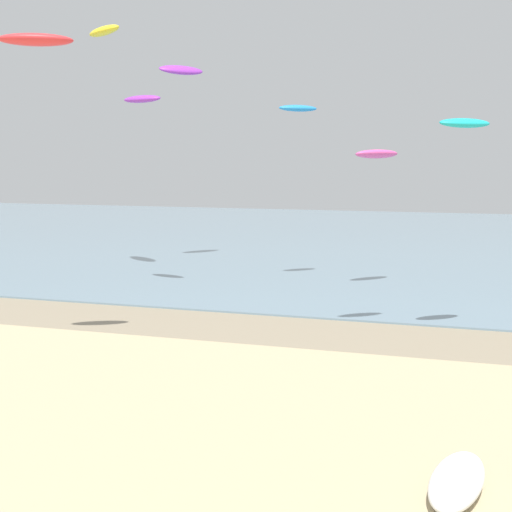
# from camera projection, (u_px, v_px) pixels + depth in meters

# --- Properties ---
(wet_sand_strip) EXTENTS (120.00, 5.48, 0.01)m
(wet_sand_strip) POSITION_uv_depth(u_px,v_px,m) (362.00, 336.00, 31.43)
(wet_sand_strip) COLOR gray
(wet_sand_strip) RESTS_ON ground
(sea) EXTENTS (160.00, 70.00, 0.10)m
(sea) POSITION_uv_depth(u_px,v_px,m) (422.00, 241.00, 67.15)
(sea) COLOR slate
(sea) RESTS_ON ground
(grounded_kite) EXTENTS (1.67, 3.44, 0.66)m
(grounded_kite) POSITION_uv_depth(u_px,v_px,m) (457.00, 481.00, 16.69)
(grounded_kite) COLOR white
(grounded_kite) RESTS_ON ground
(kite_aloft_0) EXTENTS (2.81, 2.85, 0.69)m
(kite_aloft_0) POSITION_uv_depth(u_px,v_px,m) (377.00, 154.00, 40.58)
(kite_aloft_0) COLOR #E54C99
(kite_aloft_1) EXTENTS (3.14, 3.32, 0.99)m
(kite_aloft_1) POSITION_uv_depth(u_px,v_px,m) (181.00, 70.00, 49.85)
(kite_aloft_1) COLOR purple
(kite_aloft_3) EXTENTS (2.84, 2.00, 0.52)m
(kite_aloft_3) POSITION_uv_depth(u_px,v_px,m) (36.00, 40.00, 25.90)
(kite_aloft_3) COLOR red
(kite_aloft_4) EXTENTS (2.40, 2.12, 0.50)m
(kite_aloft_4) POSITION_uv_depth(u_px,v_px,m) (465.00, 123.00, 28.66)
(kite_aloft_4) COLOR #19B2B7
(kite_aloft_5) EXTENTS (2.45, 2.22, 0.46)m
(kite_aloft_5) POSITION_uv_depth(u_px,v_px,m) (298.00, 108.00, 42.36)
(kite_aloft_5) COLOR #2384D1
(kite_aloft_6) EXTENTS (2.75, 1.54, 0.55)m
(kite_aloft_6) POSITION_uv_depth(u_px,v_px,m) (142.00, 99.00, 39.54)
(kite_aloft_6) COLOR purple
(kite_aloft_7) EXTENTS (3.62, 3.06, 0.86)m
(kite_aloft_7) POSITION_uv_depth(u_px,v_px,m) (104.00, 31.00, 44.27)
(kite_aloft_7) COLOR yellow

